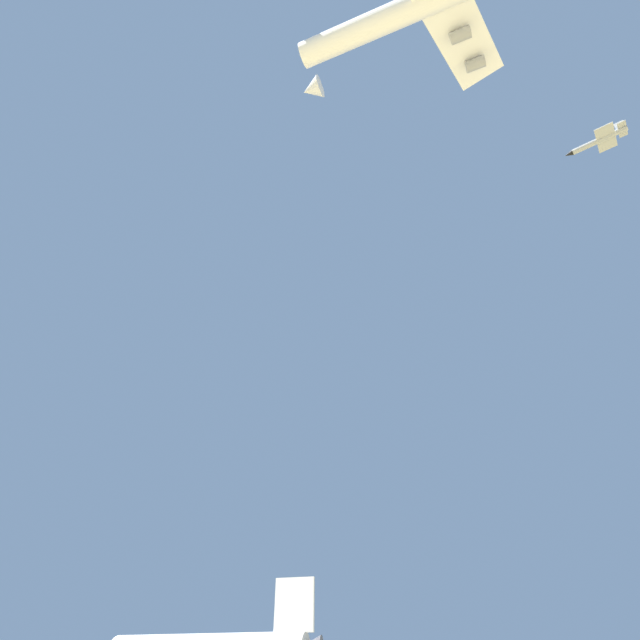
% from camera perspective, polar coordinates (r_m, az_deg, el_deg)
% --- Properties ---
extents(chase_jet_right_wing, '(13.55, 12.01, 4.00)m').
position_cam_1_polar(chase_jet_right_wing, '(153.96, 29.63, 17.66)').
color(chase_jet_right_wing, '#999EA3').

